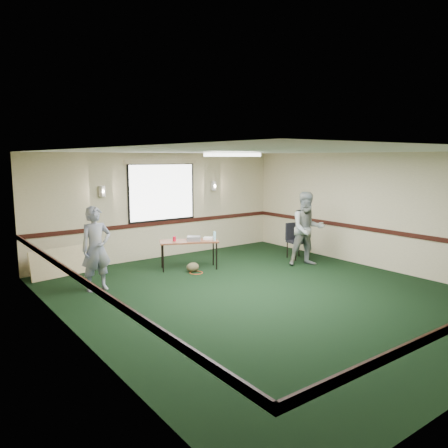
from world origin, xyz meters
TOP-DOWN VIEW (x-y plane):
  - ground at (0.00, 0.00)m, footprint 8.00×8.00m
  - room_shell at (0.00, 2.12)m, footprint 8.00×8.02m
  - folding_table at (-0.11, 2.52)m, footprint 1.44×1.05m
  - projector at (-0.02, 2.44)m, footprint 0.40×0.39m
  - game_console at (0.33, 2.37)m, footprint 0.27×0.28m
  - red_cup at (-0.41, 2.68)m, footprint 0.07×0.07m
  - water_bottle at (0.37, 2.17)m, footprint 0.06×0.06m
  - duffel_bag at (-0.21, 2.22)m, footprint 0.37×0.34m
  - cable_coil at (-0.20, 2.09)m, footprint 0.36×0.36m
  - folded_table at (-2.77, 3.60)m, footprint 1.26×0.38m
  - conference_chair at (2.70, 1.83)m, footprint 0.51×0.53m
  - person_left at (-2.44, 2.18)m, footprint 0.62×0.42m
  - person_right at (2.36, 1.12)m, footprint 1.07×0.98m

SIDE VIEW (x-z plane):
  - ground at x=0.00m, z-range 0.00..0.00m
  - cable_coil at x=-0.20m, z-range 0.00..0.02m
  - duffel_bag at x=-0.21m, z-range 0.00..0.22m
  - folded_table at x=-2.77m, z-range 0.00..0.64m
  - conference_chair at x=2.70m, z-range 0.08..0.99m
  - folding_table at x=-0.11m, z-range 0.29..0.95m
  - game_console at x=0.33m, z-range 0.67..0.72m
  - projector at x=-0.02m, z-range 0.67..0.77m
  - red_cup at x=-0.41m, z-range 0.67..0.78m
  - water_bottle at x=0.37m, z-range 0.67..0.88m
  - person_left at x=-2.44m, z-range 0.00..1.66m
  - person_right at x=2.36m, z-range 0.00..1.77m
  - room_shell at x=0.00m, z-range -2.42..5.58m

